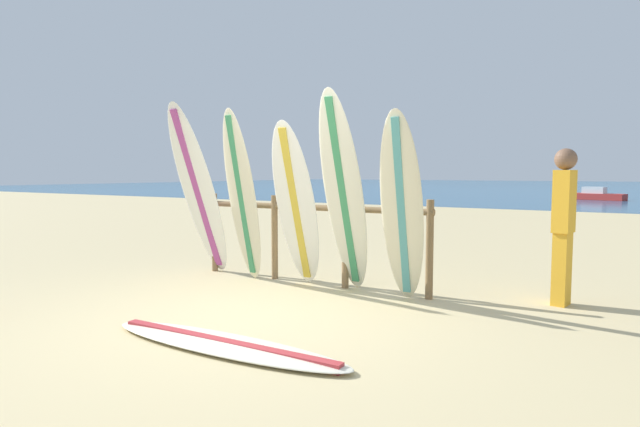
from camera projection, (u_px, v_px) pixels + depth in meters
The scene contains 11 objects.
ground_plane at pixel (245, 319), 5.32m from camera, with size 120.00×120.00×0.00m, color #CCB784.
ocean_water at pixel (597, 187), 54.70m from camera, with size 120.00×80.00×0.01m, color #1E5984.
surfboard_rack at pixel (308, 228), 6.96m from camera, with size 3.50×0.09×1.18m.
surfboard_leaning_far_left at pixel (199, 192), 7.38m from camera, with size 0.66×1.12×2.46m.
surfboard_leaning_left at pixel (242, 196), 7.03m from camera, with size 0.48×0.59×2.35m.
surfboard_leaning_center_left at pixel (296, 206), 6.59m from camera, with size 0.69×1.00×2.14m.
surfboard_leaning_center at pixel (344, 195), 6.26m from camera, with size 0.57×0.98×2.47m.
surfboard_leaning_center_right at pixel (402, 209), 5.80m from camera, with size 0.57×0.78×2.19m.
surfboard_lying_on_sand at pixel (223, 344), 4.42m from camera, with size 2.50×0.57×0.08m.
beachgoer_standing at pixel (564, 220), 5.78m from camera, with size 0.24×0.31×1.77m.
small_boat_offshore at pixel (594, 195), 28.59m from camera, with size 3.23×1.76×0.71m.
Camera 1 is at (3.37, -4.05, 1.50)m, focal length 28.98 mm.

